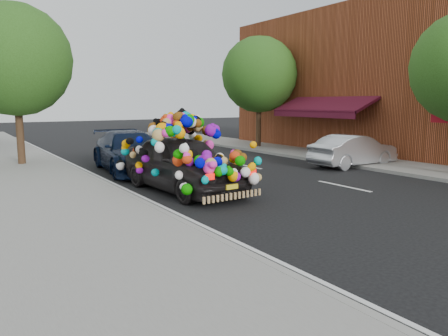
{
  "coord_description": "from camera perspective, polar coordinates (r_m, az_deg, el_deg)",
  "views": [
    {
      "loc": [
        -6.24,
        -8.77,
        2.48
      ],
      "look_at": [
        -0.67,
        -0.08,
        0.91
      ],
      "focal_mm": 35.0,
      "sensor_mm": 36.0,
      "label": 1
    }
  ],
  "objects": [
    {
      "name": "tree_far_b",
      "position": [
        23.6,
        4.6,
        12.05
      ],
      "size": [
        4.0,
        4.0,
        5.9
      ],
      "color": "#332114",
      "rests_on": "ground"
    },
    {
      "name": "lane_markings",
      "position": [
        13.41,
        15.35,
        -2.29
      ],
      "size": [
        6.0,
        50.0,
        0.01
      ],
      "primitive_type": null,
      "color": "silver",
      "rests_on": "ground"
    },
    {
      "name": "ground",
      "position": [
        11.04,
        2.69,
        -4.33
      ],
      "size": [
        100.0,
        100.0,
        0.0
      ],
      "primitive_type": "plane",
      "color": "black",
      "rests_on": "ground"
    },
    {
      "name": "kerb",
      "position": [
        9.89,
        -8.54,
        -5.57
      ],
      "size": [
        0.15,
        60.0,
        0.13
      ],
      "primitive_type": "cube",
      "color": "gray",
      "rests_on": "ground"
    },
    {
      "name": "tree_near_sidewalk",
      "position": [
        18.49,
        -25.65,
        12.6
      ],
      "size": [
        4.2,
        4.2,
        6.13
      ],
      "color": "#332114",
      "rests_on": "ground"
    },
    {
      "name": "shopfront_row",
      "position": [
        22.98,
        26.93,
        10.26
      ],
      "size": [
        9.61,
        22.0,
        7.0
      ],
      "color": "brown",
      "rests_on": "ground"
    },
    {
      "name": "plush_art_car",
      "position": [
        12.18,
        -5.49,
        2.25
      ],
      "size": [
        2.46,
        4.87,
        2.2
      ],
      "rotation": [
        0.0,
        0.0,
        0.06
      ],
      "color": "black",
      "rests_on": "ground"
    },
    {
      "name": "footpath_far",
      "position": [
        18.78,
        17.98,
        0.82
      ],
      "size": [
        3.0,
        40.0,
        0.12
      ],
      "primitive_type": "cube",
      "color": "gray",
      "rests_on": "ground"
    },
    {
      "name": "navy_sedan",
      "position": [
        15.99,
        -12.14,
        2.13
      ],
      "size": [
        2.55,
        5.14,
        1.44
      ],
      "primitive_type": "imported",
      "rotation": [
        0.0,
        0.0,
        -0.11
      ],
      "color": "black",
      "rests_on": "ground"
    },
    {
      "name": "sidewalk",
      "position": [
        9.3,
        -19.64,
        -6.94
      ],
      "size": [
        4.0,
        60.0,
        0.12
      ],
      "primitive_type": "cube",
      "color": "gray",
      "rests_on": "ground"
    },
    {
      "name": "silver_hatchback",
      "position": [
        17.56,
        16.55,
        2.19
      ],
      "size": [
        3.75,
        1.33,
        1.23
      ],
      "primitive_type": "imported",
      "rotation": [
        0.0,
        0.0,
        1.58
      ],
      "color": "#AFB1B6",
      "rests_on": "ground"
    }
  ]
}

